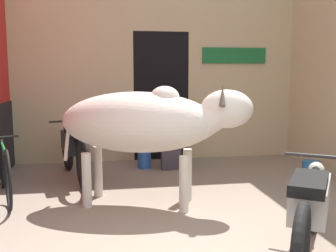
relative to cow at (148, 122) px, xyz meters
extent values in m
cube|color=#C6B289|center=(-1.01, 2.50, 0.14)|extent=(2.08, 0.18, 2.28)
cube|color=#C6B289|center=(2.00, 2.50, 0.14)|extent=(1.96, 0.18, 2.28)
cube|color=black|center=(0.53, 2.86, 0.14)|extent=(0.99, 0.90, 2.28)
cube|color=#196633|center=(1.87, 2.39, 0.87)|extent=(1.19, 0.03, 0.28)
ellipsoid|color=beige|center=(-0.11, 0.04, -0.01)|extent=(1.98, 1.28, 0.72)
ellipsoid|color=beige|center=(0.19, -0.06, 0.29)|extent=(0.42, 0.39, 0.26)
cylinder|color=beige|center=(0.69, -0.22, 0.05)|extent=(0.55, 0.47, 0.47)
ellipsoid|color=beige|center=(0.87, -0.28, 0.16)|extent=(0.68, 0.53, 0.44)
cylinder|color=beige|center=(-0.95, 0.30, -0.21)|extent=(0.13, 0.08, 0.58)
cylinder|color=beige|center=(0.49, 0.06, -0.67)|extent=(0.11, 0.11, 0.65)
cylinder|color=beige|center=(0.37, -0.33, -0.67)|extent=(0.11, 0.11, 0.65)
cylinder|color=beige|center=(-0.59, 0.41, -0.67)|extent=(0.11, 0.11, 0.65)
cylinder|color=beige|center=(-0.72, 0.01, -0.67)|extent=(0.11, 0.11, 0.65)
cone|color=#473D33|center=(0.87, -0.12, 0.33)|extent=(0.12, 0.19, 0.26)
cone|color=#473D33|center=(0.78, -0.41, 0.33)|extent=(0.12, 0.19, 0.26)
torus|color=black|center=(1.54, -1.08, -0.64)|extent=(0.46, 0.63, 0.71)
cube|color=#9E9993|center=(1.16, -1.64, -0.46)|extent=(0.65, 0.77, 0.28)
cube|color=black|center=(1.05, -1.80, -0.28)|extent=(0.55, 0.64, 0.09)
cylinder|color=black|center=(1.46, -1.20, -0.21)|extent=(0.50, 0.35, 0.03)
sphere|color=silver|center=(1.51, -1.12, -0.36)|extent=(0.15, 0.15, 0.15)
torus|color=black|center=(-0.78, 0.63, -0.63)|extent=(0.25, 0.73, 0.73)
torus|color=black|center=(-1.09, 1.88, -0.63)|extent=(0.25, 0.73, 0.73)
cube|color=black|center=(-0.94, 1.26, -0.43)|extent=(0.44, 0.75, 0.28)
cube|color=black|center=(-0.89, 1.07, -0.25)|extent=(0.39, 0.61, 0.09)
cylinder|color=black|center=(-1.06, 1.74, -0.18)|extent=(0.57, 0.17, 0.03)
sphere|color=silver|center=(-1.08, 1.83, -0.34)|extent=(0.15, 0.15, 0.15)
torus|color=black|center=(-1.60, 0.05, -0.64)|extent=(0.24, 0.69, 0.71)
torus|color=black|center=(-1.89, 1.02, -0.64)|extent=(0.24, 0.69, 0.71)
cylinder|color=green|center=(-1.75, 0.54, -0.35)|extent=(0.27, 0.81, 0.03)
cylinder|color=black|center=(-1.87, 0.94, -0.29)|extent=(0.43, 0.15, 0.03)
cube|color=#3D3842|center=(0.56, 1.63, -0.76)|extent=(0.32, 0.14, 0.48)
cube|color=#3D3842|center=(0.56, 1.72, -0.47)|extent=(0.32, 0.32, 0.11)
cube|color=beige|center=(0.56, 1.79, -0.20)|extent=(0.45, 0.20, 0.54)
sphere|color=#937051|center=(0.56, 1.79, 0.17)|extent=(0.20, 0.20, 0.20)
cylinder|color=#2856B2|center=(0.15, 1.78, -0.78)|extent=(0.22, 0.22, 0.44)
cylinder|color=#2856B2|center=(0.15, 1.78, -0.54)|extent=(0.31, 0.31, 0.04)
cylinder|color=#23669E|center=(2.54, 0.76, -0.87)|extent=(0.26, 0.26, 0.26)
camera|label=1|loc=(-0.53, -4.54, 0.58)|focal=42.00mm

